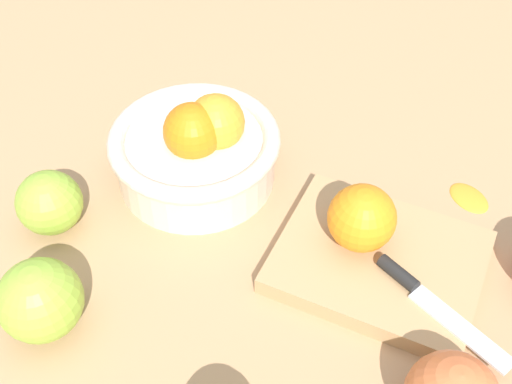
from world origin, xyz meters
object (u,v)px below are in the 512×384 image
at_px(cutting_board, 379,262).
at_px(apple_front_left_2, 49,203).
at_px(orange_on_board, 362,218).
at_px(knife, 424,296).
at_px(apple_front_left, 40,300).
at_px(bowl, 197,149).

distance_m(cutting_board, apple_front_left_2, 0.36).
xyz_separation_m(cutting_board, orange_on_board, (-0.03, 0.01, 0.05)).
relative_size(orange_on_board, apple_front_left_2, 0.99).
xyz_separation_m(orange_on_board, apple_front_left_2, (-0.31, -0.11, -0.02)).
height_order(knife, apple_front_left, apple_front_left).
height_order(apple_front_left, apple_front_left_2, apple_front_left).
bearing_deg(knife, orange_on_board, 154.45).
height_order(bowl, apple_front_left, bowl).
distance_m(knife, apple_front_left_2, 0.40).
bearing_deg(orange_on_board, bowl, 173.55).
height_order(cutting_board, knife, knife).
xyz_separation_m(bowl, cutting_board, (0.24, -0.03, -0.03)).
relative_size(bowl, knife, 1.31).
relative_size(cutting_board, apple_front_left_2, 2.90).
distance_m(bowl, knife, 0.30).
height_order(cutting_board, apple_front_left_2, apple_front_left_2).
bearing_deg(orange_on_board, knife, -25.55).
distance_m(cutting_board, knife, 0.07).
bearing_deg(cutting_board, apple_front_left, -141.03).
bearing_deg(cutting_board, knife, -29.53).
distance_m(knife, apple_front_left, 0.36).
height_order(knife, apple_front_left_2, apple_front_left_2).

